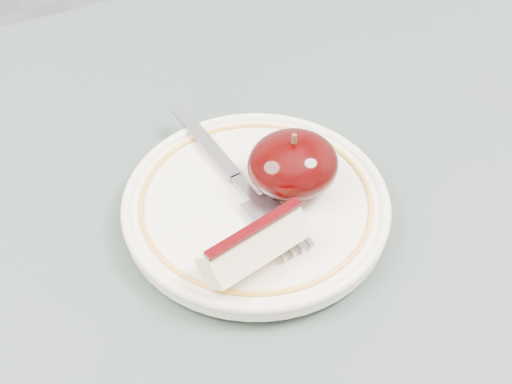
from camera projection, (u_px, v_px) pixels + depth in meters
name	position (u px, v px, depth m)	size (l,w,h in m)	color
table	(356.00, 335.00, 0.60)	(0.90, 0.90, 0.75)	brown
plate	(256.00, 204.00, 0.56)	(0.21, 0.21, 0.02)	#F4E7CC
apple_half	(293.00, 164.00, 0.55)	(0.07, 0.07, 0.05)	black
apple_wedge	(254.00, 245.00, 0.50)	(0.09, 0.05, 0.04)	beige
fork	(237.00, 178.00, 0.57)	(0.04, 0.19, 0.00)	gray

